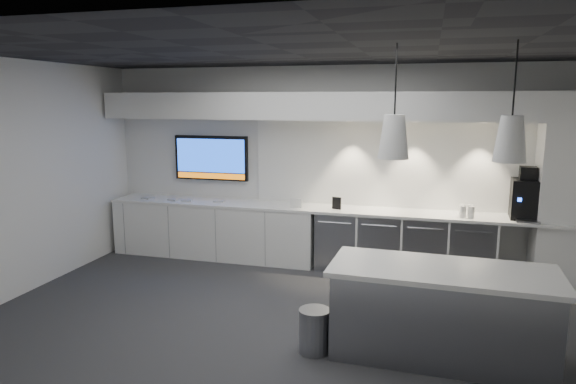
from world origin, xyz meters
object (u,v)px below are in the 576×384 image
(wall_tv, at_px, (211,158))
(coffee_machine, at_px, (526,197))
(bin, at_px, (314,331))
(island, at_px, (441,313))

(wall_tv, bearing_deg, coffee_machine, -3.00)
(bin, bearing_deg, wall_tv, 128.70)
(wall_tv, height_order, coffee_machine, wall_tv)
(island, distance_m, bin, 1.25)
(coffee_machine, bearing_deg, bin, -126.68)
(bin, bearing_deg, coffee_machine, 49.71)
(island, bearing_deg, wall_tv, 144.46)
(island, relative_size, bin, 4.87)
(island, bearing_deg, coffee_machine, 67.96)
(wall_tv, xyz_separation_m, bin, (2.39, -2.98, -1.34))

